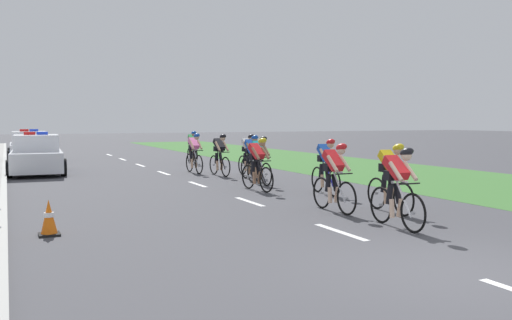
# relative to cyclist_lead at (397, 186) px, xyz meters

# --- Properties ---
(ground_plane) EXTENTS (160.00, 160.00, 0.00)m
(ground_plane) POSITION_rel_cyclist_lead_xyz_m (-1.17, -2.77, -0.79)
(ground_plane) COLOR #424247
(kerb_edge) EXTENTS (0.16, 60.00, 0.13)m
(kerb_edge) POSITION_rel_cyclist_lead_xyz_m (-6.72, 11.23, -0.72)
(kerb_edge) COLOR #9E9E99
(kerb_edge) RESTS_ON ground
(grass_verge) EXTENTS (7.00, 60.00, 0.01)m
(grass_verge) POSITION_rel_cyclist_lead_xyz_m (7.03, 11.23, -0.78)
(grass_verge) COLOR #3D7033
(grass_verge) RESTS_ON ground
(lane_markings_centre) EXTENTS (0.14, 29.60, 0.01)m
(lane_markings_centre) POSITION_rel_cyclist_lead_xyz_m (-1.17, 10.14, -0.78)
(lane_markings_centre) COLOR white
(lane_markings_centre) RESTS_ON ground
(cyclist_lead) EXTENTS (0.44, 1.72, 1.56)m
(cyclist_lead) POSITION_rel_cyclist_lead_xyz_m (0.00, 0.00, 0.00)
(cyclist_lead) COLOR black
(cyclist_lead) RESTS_ON ground
(cyclist_second) EXTENTS (0.44, 1.72, 1.56)m
(cyclist_second) POSITION_rel_cyclist_lead_xyz_m (0.97, 1.39, 0.00)
(cyclist_second) COLOR black
(cyclist_second) RESTS_ON ground
(cyclist_third) EXTENTS (0.42, 1.72, 1.56)m
(cyclist_third) POSITION_rel_cyclist_lead_xyz_m (-0.08, 2.01, 0.00)
(cyclist_third) COLOR black
(cyclist_third) RESTS_ON ground
(cyclist_fourth) EXTENTS (0.45, 1.72, 1.56)m
(cyclist_fourth) POSITION_rel_cyclist_lead_xyz_m (1.25, 4.44, 0.00)
(cyclist_fourth) COLOR black
(cyclist_fourth) RESTS_ON ground
(cyclist_fifth) EXTENTS (0.45, 1.72, 1.56)m
(cyclist_fifth) POSITION_rel_cyclist_lead_xyz_m (-0.10, 5.95, 0.00)
(cyclist_fifth) COLOR black
(cyclist_fifth) RESTS_ON ground
(cyclist_sixth) EXTENTS (0.42, 1.72, 1.56)m
(cyclist_sixth) POSITION_rel_cyclist_lead_xyz_m (0.61, 7.32, 0.00)
(cyclist_sixth) COLOR black
(cyclist_sixth) RESTS_ON ground
(cyclist_seventh) EXTENTS (0.42, 1.72, 1.56)m
(cyclist_seventh) POSITION_rel_cyclist_lead_xyz_m (0.94, 8.62, 0.00)
(cyclist_seventh) COLOR black
(cyclist_seventh) RESTS_ON ground
(cyclist_eighth) EXTENTS (0.44, 1.72, 1.56)m
(cyclist_eighth) POSITION_rel_cyclist_lead_xyz_m (0.44, 10.32, 0.00)
(cyclist_eighth) COLOR black
(cyclist_eighth) RESTS_ON ground
(cyclist_ninth) EXTENTS (0.42, 1.72, 1.56)m
(cyclist_ninth) POSITION_rel_cyclist_lead_xyz_m (1.32, 9.75, 0.00)
(cyclist_ninth) COLOR black
(cyclist_ninth) RESTS_ON ground
(cyclist_tenth) EXTENTS (0.43, 1.72, 1.56)m
(cyclist_tenth) POSITION_rel_cyclist_lead_xyz_m (-0.08, 11.69, 0.00)
(cyclist_tenth) COLOR black
(cyclist_tenth) RESTS_ON ground
(cyclist_eleventh) EXTENTS (0.43, 1.72, 1.56)m
(cyclist_eleventh) POSITION_rel_cyclist_lead_xyz_m (1.28, 16.04, 0.00)
(cyclist_eleventh) COLOR black
(cyclist_eleventh) RESTS_ON ground
(police_car_nearest) EXTENTS (2.16, 4.48, 1.59)m
(police_car_nearest) POSITION_rel_cyclist_lead_xyz_m (-5.59, 13.99, -0.11)
(police_car_nearest) COLOR silver
(police_car_nearest) RESTS_ON ground
(police_car_second) EXTENTS (2.03, 4.42, 1.59)m
(police_car_second) POSITION_rel_cyclist_lead_xyz_m (-5.59, 20.76, -0.11)
(police_car_second) COLOR silver
(police_car_second) RESTS_ON ground
(traffic_cone_near) EXTENTS (0.36, 0.36, 0.64)m
(traffic_cone_near) POSITION_rel_cyclist_lead_xyz_m (-5.98, 2.06, -0.48)
(traffic_cone_near) COLOR black
(traffic_cone_near) RESTS_ON ground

